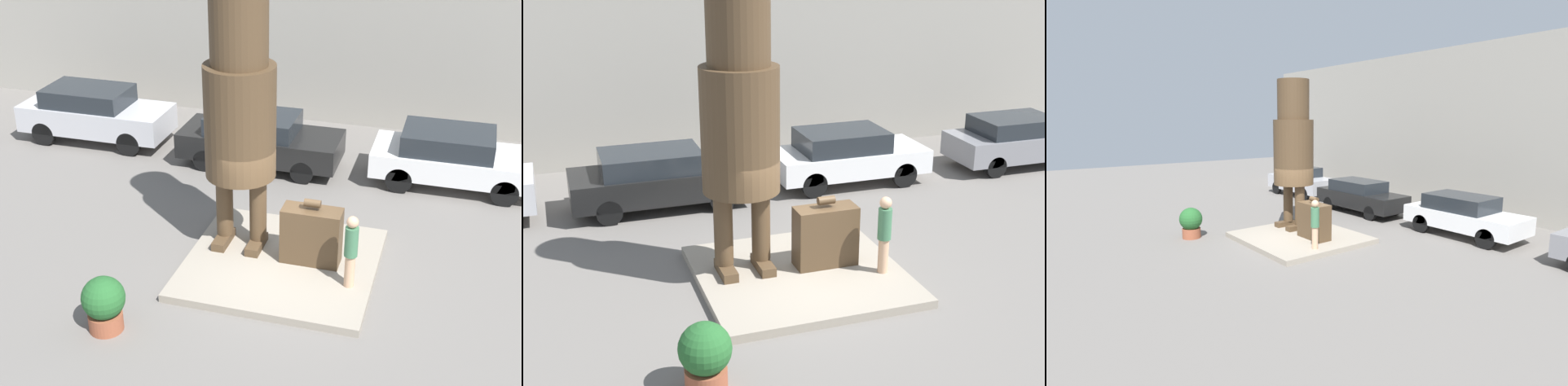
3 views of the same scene
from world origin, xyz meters
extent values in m
plane|color=slate|center=(0.00, 0.00, 0.00)|extent=(60.00, 60.00, 0.00)
cube|color=gray|center=(0.00, 0.00, 0.09)|extent=(4.04, 3.92, 0.17)
cube|color=gray|center=(0.00, 9.02, 3.82)|extent=(28.00, 0.60, 7.63)
cube|color=#4C3823|center=(-1.44, 0.35, 0.27)|extent=(0.30, 0.86, 0.19)
cube|color=#4C3823|center=(-0.67, 0.35, 0.27)|extent=(0.30, 0.86, 0.19)
cylinder|color=#4C3823|center=(-1.44, 0.48, 1.12)|extent=(0.38, 0.38, 1.51)
cylinder|color=#4C3823|center=(-0.67, 0.48, 1.12)|extent=(0.38, 0.38, 1.51)
cylinder|color=#4C3823|center=(-1.05, 0.48, 3.08)|extent=(1.51, 1.51, 2.42)
cylinder|color=#4C3823|center=(-1.05, 0.48, 5.02)|extent=(1.19, 1.19, 1.45)
cube|color=#4C3823|center=(0.60, 0.17, 0.80)|extent=(1.26, 0.55, 1.25)
cylinder|color=#4C3823|center=(0.60, 0.17, 1.57)|extent=(0.35, 0.17, 0.17)
cylinder|color=tan|center=(1.56, -0.54, 0.53)|extent=(0.21, 0.21, 0.72)
cylinder|color=#3D704C|center=(1.56, -0.54, 1.21)|extent=(0.27, 0.27, 0.64)
sphere|color=tan|center=(1.56, -0.54, 1.65)|extent=(0.24, 0.24, 0.24)
cube|color=#B7B7BC|center=(-7.16, 5.30, 0.74)|extent=(4.46, 1.75, 0.77)
cube|color=#1E2328|center=(-7.38, 5.30, 1.39)|extent=(2.45, 1.58, 0.52)
cylinder|color=black|center=(-5.78, 6.08, 0.36)|extent=(0.71, 0.18, 0.71)
cylinder|color=black|center=(-5.78, 4.51, 0.36)|extent=(0.71, 0.18, 0.71)
cylinder|color=black|center=(-8.54, 6.08, 0.36)|extent=(0.71, 0.18, 0.71)
cylinder|color=black|center=(-8.54, 4.51, 0.36)|extent=(0.71, 0.18, 0.71)
cube|color=black|center=(-1.93, 4.95, 0.66)|extent=(4.45, 1.77, 0.69)
cube|color=#1E2328|center=(-2.16, 4.95, 1.25)|extent=(2.45, 1.59, 0.50)
cylinder|color=black|center=(-0.55, 5.74, 0.31)|extent=(0.62, 0.18, 0.62)
cylinder|color=black|center=(-0.55, 4.16, 0.31)|extent=(0.62, 0.18, 0.62)
cylinder|color=black|center=(-3.31, 5.74, 0.31)|extent=(0.62, 0.18, 0.62)
cylinder|color=black|center=(-3.31, 4.16, 0.31)|extent=(0.62, 0.18, 0.62)
cube|color=silver|center=(3.29, 5.18, 0.66)|extent=(4.24, 1.84, 0.63)
cube|color=#1E2328|center=(3.08, 5.18, 1.25)|extent=(2.33, 1.66, 0.54)
cylinder|color=black|center=(4.60, 6.02, 0.35)|extent=(0.69, 0.18, 0.69)
cylinder|color=black|center=(4.60, 4.35, 0.35)|extent=(0.69, 0.18, 0.69)
cylinder|color=black|center=(1.98, 6.02, 0.35)|extent=(0.69, 0.18, 0.69)
cylinder|color=black|center=(1.98, 4.35, 0.35)|extent=(0.69, 0.18, 0.69)
cylinder|color=brown|center=(-2.62, -3.03, 0.18)|extent=(0.66, 0.66, 0.36)
sphere|color=#235B28|center=(-2.62, -3.03, 0.71)|extent=(0.83, 0.83, 0.83)
camera|label=1|loc=(3.35, -12.86, 8.56)|focal=50.00mm
camera|label=2|loc=(-4.53, -12.34, 6.63)|focal=50.00mm
camera|label=3|loc=(11.49, -8.33, 4.23)|focal=28.00mm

